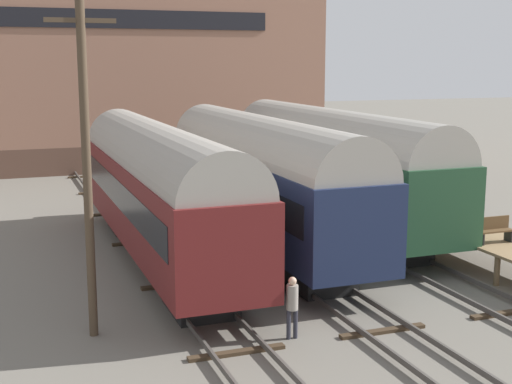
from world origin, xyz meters
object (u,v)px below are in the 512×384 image
at_px(bench, 494,229).
at_px(utility_pole, 86,156).
at_px(train_car_maroon, 158,184).
at_px(person_worker, 292,302).
at_px(train_car_navy, 261,174).
at_px(train_car_green, 332,161).

height_order(bench, utility_pole, utility_pole).
height_order(train_car_maroon, person_worker, train_car_maroon).
relative_size(train_car_navy, utility_pole, 1.72).
height_order(train_car_green, train_car_maroon, train_car_green).
bearing_deg(train_car_green, bench, -74.81).
bearing_deg(train_car_green, person_worker, -120.61).
relative_size(train_car_green, utility_pole, 1.81).
relative_size(train_car_green, person_worker, 9.97).
bearing_deg(utility_pole, bench, 4.37).
bearing_deg(train_car_maroon, train_car_navy, 7.34).
xyz_separation_m(train_car_maroon, utility_pole, (-3.27, -6.44, 2.00)).
distance_m(bench, person_worker, 9.60).
relative_size(train_car_green, train_car_navy, 1.05).
relative_size(train_car_navy, bench, 11.75).
xyz_separation_m(train_car_navy, bench, (6.52, -5.91, -1.41)).
height_order(train_car_green, bench, train_car_green).
relative_size(bench, utility_pole, 0.15).
xyz_separation_m(train_car_green, person_worker, (-6.79, -11.48, -1.98)).
distance_m(person_worker, utility_pole, 6.70).
bearing_deg(train_car_navy, utility_pole, -137.17).
relative_size(train_car_maroon, bench, 12.31).
xyz_separation_m(person_worker, utility_pole, (-5.01, 2.11, 3.91)).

